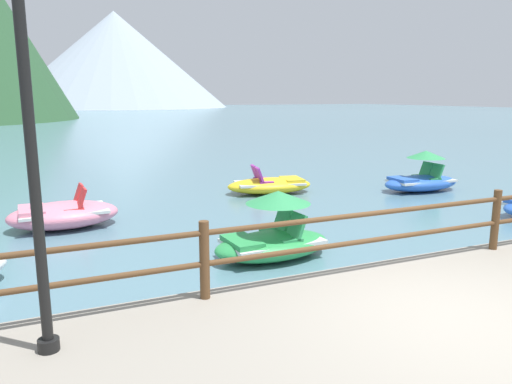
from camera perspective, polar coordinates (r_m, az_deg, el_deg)
The scene contains 8 objects.
ground_plane at distance 44.01m, azimuth -18.52°, elevation 6.96°, with size 200.00×200.00×0.00m, color slate.
dock_railing at distance 6.89m, azimuth 13.21°, elevation -4.30°, with size 23.92×0.12×0.95m.
lamp_post at distance 4.72m, azimuth -25.55°, elevation 14.59°, with size 0.28×0.28×4.62m.
pedal_boat_0 at distance 11.25m, azimuth -21.53°, elevation -2.42°, with size 2.32×1.49×0.88m.
pedal_boat_2 at distance 14.18m, azimuth 1.65°, elevation 0.83°, with size 2.63×1.60×0.81m.
pedal_boat_3 at distance 15.30m, azimuth 18.70°, elevation 1.51°, with size 2.48×1.23×1.19m.
pedal_boat_5 at distance 8.53m, azimuth 1.98°, elevation -5.16°, with size 2.20×1.32×1.18m.
distant_peak at distance 125.96m, azimuth -16.01°, elevation 14.57°, with size 52.79×52.79×22.39m, color #9EADBC.
Camera 1 is at (-4.04, -3.74, 2.78)m, focal length 34.35 mm.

